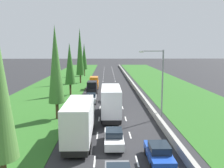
% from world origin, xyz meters
% --- Properties ---
extents(ground_plane, '(300.00, 300.00, 0.00)m').
position_xyz_m(ground_plane, '(0.00, 60.00, 0.00)').
color(ground_plane, '#28282B').
rests_on(ground_plane, ground).
extents(grass_verge_left, '(14.00, 140.00, 0.04)m').
position_xyz_m(grass_verge_left, '(-12.65, 60.00, 0.02)').
color(grass_verge_left, '#2D6623').
rests_on(grass_verge_left, ground).
extents(grass_verge_right, '(14.00, 140.00, 0.04)m').
position_xyz_m(grass_verge_right, '(14.35, 60.00, 0.02)').
color(grass_verge_right, '#2D6623').
rests_on(grass_verge_right, ground).
extents(median_barrier, '(0.44, 120.00, 0.85)m').
position_xyz_m(median_barrier, '(5.70, 60.00, 0.42)').
color(median_barrier, '#9E9B93').
rests_on(median_barrier, ground).
extents(lane_markings, '(3.64, 116.00, 0.01)m').
position_xyz_m(lane_markings, '(0.00, 60.00, 0.01)').
color(lane_markings, white).
rests_on(lane_markings, ground).
extents(white_box_truck_left_lane, '(2.46, 9.40, 4.18)m').
position_xyz_m(white_box_truck_left_lane, '(-3.41, 19.56, 2.18)').
color(white_box_truck_left_lane, black).
rests_on(white_box_truck_left_lane, ground).
extents(blue_sedan_left_lane, '(1.82, 4.50, 1.64)m').
position_xyz_m(blue_sedan_left_lane, '(-3.64, 29.16, 0.81)').
color(blue_sedan_left_lane, '#1E47B7').
rests_on(blue_sedan_left_lane, ground).
extents(white_sedan_centre_lane, '(1.82, 4.50, 1.64)m').
position_xyz_m(white_sedan_centre_lane, '(-0.07, 18.21, 0.81)').
color(white_sedan_centre_lane, white).
rests_on(white_sedan_centre_lane, ground).
extents(white_box_truck_centre_lane, '(2.46, 9.40, 4.18)m').
position_xyz_m(white_box_truck_centre_lane, '(-0.17, 27.97, 2.18)').
color(white_box_truck_centre_lane, black).
rests_on(white_box_truck_centre_lane, ground).
extents(blue_sedan_right_lane, '(1.82, 4.50, 1.64)m').
position_xyz_m(blue_sedan_right_lane, '(3.45, 14.68, 0.81)').
color(blue_sedan_right_lane, '#1E47B7').
rests_on(blue_sedan_right_lane, ground).
extents(silver_hatchback_left_lane, '(1.74, 3.90, 1.72)m').
position_xyz_m(silver_hatchback_left_lane, '(-3.34, 36.41, 0.84)').
color(silver_hatchback_left_lane, silver).
rests_on(silver_hatchback_left_lane, ground).
extents(black_van_left_lane, '(1.96, 4.90, 2.82)m').
position_xyz_m(black_van_left_lane, '(-3.56, 42.99, 1.40)').
color(black_van_left_lane, black).
rests_on(black_van_left_lane, ground).
extents(orange_van_left_lane, '(1.96, 4.90, 2.82)m').
position_xyz_m(orange_van_left_lane, '(-3.56, 50.59, 1.40)').
color(orange_van_left_lane, orange).
rests_on(orange_van_left_lane, ground).
extents(silver_sedan_centre_lane, '(1.82, 4.50, 1.64)m').
position_xyz_m(silver_sedan_centre_lane, '(-0.24, 38.14, 0.81)').
color(silver_sedan_centre_lane, silver).
rests_on(silver_sedan_centre_lane, ground).
extents(poplar_tree_second, '(2.10, 2.10, 12.12)m').
position_xyz_m(poplar_tree_second, '(-7.22, 27.21, 7.11)').
color(poplar_tree_second, '#4C3823').
rests_on(poplar_tree_second, ground).
extents(poplar_tree_third, '(2.06, 2.06, 10.25)m').
position_xyz_m(poplar_tree_third, '(-7.91, 43.68, 6.17)').
color(poplar_tree_third, '#4C3823').
rests_on(poplar_tree_third, ground).
extents(poplar_tree_fourth, '(2.16, 2.16, 14.38)m').
position_xyz_m(poplar_tree_fourth, '(-7.68, 60.19, 8.25)').
color(poplar_tree_fourth, '#4C3823').
rests_on(poplar_tree_fourth, ground).
extents(poplar_tree_fifth, '(2.07, 2.07, 10.78)m').
position_xyz_m(poplar_tree_fifth, '(-8.11, 76.92, 6.44)').
color(poplar_tree_fifth, '#4C3823').
rests_on(poplar_tree_fifth, ground).
extents(street_light_mast, '(3.20, 0.28, 9.00)m').
position_xyz_m(street_light_mast, '(6.16, 27.18, 5.23)').
color(street_light_mast, gray).
rests_on(street_light_mast, ground).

